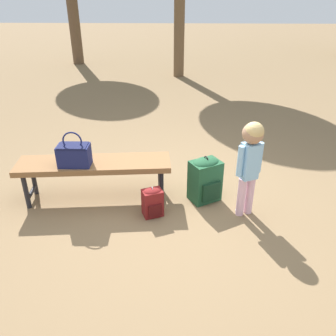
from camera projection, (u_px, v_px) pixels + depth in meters
ground_plane at (170, 209)px, 3.66m from camera, size 40.00×40.00×0.00m
park_bench at (94, 166)px, 3.66m from camera, size 1.63×0.54×0.45m
handbag at (74, 154)px, 3.50m from camera, size 0.32×0.19×0.37m
child_standing at (251, 155)px, 3.28m from camera, size 0.25×0.20×1.00m
backpack_large at (205, 178)px, 3.71m from camera, size 0.38×0.35×0.52m
backpack_small at (153, 201)px, 3.49m from camera, size 0.23×0.21×0.33m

